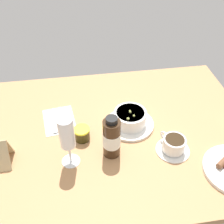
% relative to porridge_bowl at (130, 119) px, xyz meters
% --- Properties ---
extents(ground_plane, '(1.10, 0.84, 0.03)m').
position_rel_porridge_bowl_xyz_m(ground_plane, '(0.05, 0.02, -0.05)').
color(ground_plane, '#B27F51').
extents(porridge_bowl, '(0.20, 0.20, 0.08)m').
position_rel_porridge_bowl_xyz_m(porridge_bowl, '(0.00, 0.00, 0.00)').
color(porridge_bowl, white).
rests_on(porridge_bowl, ground_plane).
extents(cutlery_setting, '(0.15, 0.18, 0.01)m').
position_rel_porridge_bowl_xyz_m(cutlery_setting, '(0.29, -0.07, -0.03)').
color(cutlery_setting, white).
rests_on(cutlery_setting, ground_plane).
extents(coffee_cup, '(0.13, 0.13, 0.06)m').
position_rel_porridge_bowl_xyz_m(coffee_cup, '(-0.13, 0.16, -0.01)').
color(coffee_cup, white).
rests_on(coffee_cup, ground_plane).
extents(wine_glass, '(0.07, 0.07, 0.21)m').
position_rel_porridge_bowl_xyz_m(wine_glass, '(0.25, 0.15, 0.10)').
color(wine_glass, white).
rests_on(wine_glass, ground_plane).
extents(jam_jar, '(0.06, 0.06, 0.05)m').
position_rel_porridge_bowl_xyz_m(jam_jar, '(0.20, 0.05, -0.01)').
color(jam_jar, '#332D0F').
rests_on(jam_jar, ground_plane).
extents(sauce_bottle_brown, '(0.06, 0.06, 0.18)m').
position_rel_porridge_bowl_xyz_m(sauce_bottle_brown, '(0.10, 0.14, 0.05)').
color(sauce_bottle_brown, '#382314').
rests_on(sauce_bottle_brown, ground_plane).
extents(menu_card, '(0.05, 0.09, 0.11)m').
position_rel_porridge_bowl_xyz_m(menu_card, '(0.48, 0.12, 0.02)').
color(menu_card, tan).
rests_on(menu_card, ground_plane).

